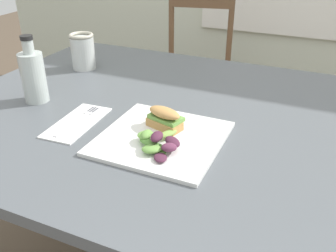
% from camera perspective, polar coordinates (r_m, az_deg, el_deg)
% --- Properties ---
extents(dining_table, '(1.27, 1.03, 0.74)m').
position_cam_1_polar(dining_table, '(1.15, -1.23, -2.49)').
color(dining_table, '#51565B').
rests_on(dining_table, ground).
extents(chair_wooden_far, '(0.47, 0.47, 0.87)m').
position_cam_1_polar(chair_wooden_far, '(2.15, 4.19, 7.46)').
color(chair_wooden_far, brown).
rests_on(chair_wooden_far, ground).
extents(plate_lunch, '(0.30, 0.30, 0.01)m').
position_cam_1_polar(plate_lunch, '(0.94, -1.00, -1.88)').
color(plate_lunch, white).
rests_on(plate_lunch, dining_table).
extents(sandwich_half_front, '(0.10, 0.08, 0.06)m').
position_cam_1_polar(sandwich_half_front, '(0.96, -0.50, 1.25)').
color(sandwich_half_front, tan).
rests_on(sandwich_half_front, plate_lunch).
extents(salad_mixed_greens, '(0.13, 0.15, 0.04)m').
position_cam_1_polar(salad_mixed_greens, '(0.88, -1.58, -2.42)').
color(salad_mixed_greens, '#518438').
rests_on(salad_mixed_greens, plate_lunch).
extents(napkin_folded, '(0.11, 0.22, 0.00)m').
position_cam_1_polar(napkin_folded, '(1.05, -13.75, 0.55)').
color(napkin_folded, white).
rests_on(napkin_folded, dining_table).
extents(fork_on_napkin, '(0.03, 0.19, 0.00)m').
position_cam_1_polar(fork_on_napkin, '(1.06, -13.21, 1.12)').
color(fork_on_napkin, silver).
rests_on(fork_on_napkin, napkin_folded).
extents(bottle_cold_brew, '(0.07, 0.07, 0.20)m').
position_cam_1_polar(bottle_cold_brew, '(1.19, -19.86, 6.81)').
color(bottle_cold_brew, black).
rests_on(bottle_cold_brew, dining_table).
extents(mason_jar_iced_tea, '(0.09, 0.09, 0.13)m').
position_cam_1_polar(mason_jar_iced_tea, '(1.44, -12.88, 10.84)').
color(mason_jar_iced_tea, '#C67528').
rests_on(mason_jar_iced_tea, dining_table).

